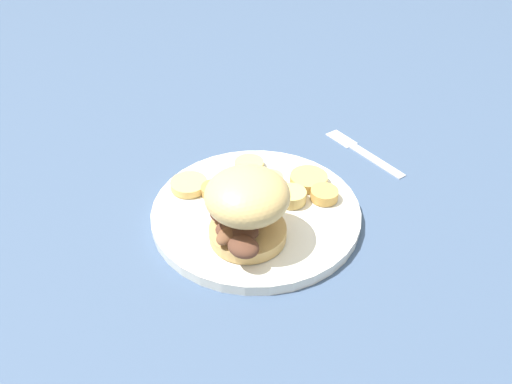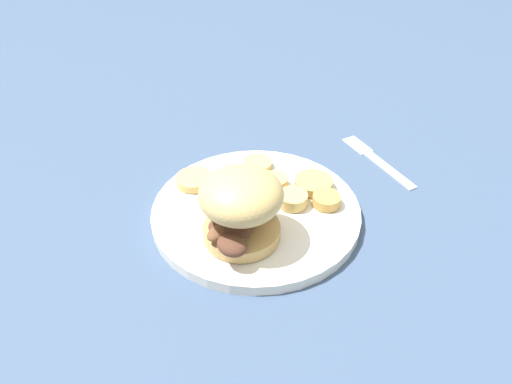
% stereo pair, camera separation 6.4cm
% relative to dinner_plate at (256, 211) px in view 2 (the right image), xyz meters
% --- Properties ---
extents(ground_plane, '(4.00, 4.00, 0.00)m').
position_rel_dinner_plate_xyz_m(ground_plane, '(0.00, 0.00, -0.01)').
color(ground_plane, '#3D5170').
extents(dinner_plate, '(0.28, 0.28, 0.02)m').
position_rel_dinner_plate_xyz_m(dinner_plate, '(0.00, 0.00, 0.00)').
color(dinner_plate, white).
rests_on(dinner_plate, ground_plane).
extents(sandwich, '(0.10, 0.12, 0.09)m').
position_rel_dinner_plate_xyz_m(sandwich, '(0.02, 0.06, 0.06)').
color(sandwich, tan).
rests_on(sandwich, dinner_plate).
extents(potato_round_0, '(0.05, 0.05, 0.01)m').
position_rel_dinner_plate_xyz_m(potato_round_0, '(0.09, -0.05, 0.01)').
color(potato_round_0, '#DBB766').
rests_on(potato_round_0, dinner_plate).
extents(potato_round_1, '(0.04, 0.04, 0.02)m').
position_rel_dinner_plate_xyz_m(potato_round_1, '(-0.05, -0.01, 0.02)').
color(potato_round_1, '#DBB766').
rests_on(potato_round_1, dinner_plate).
extents(potato_round_2, '(0.04, 0.04, 0.01)m').
position_rel_dinner_plate_xyz_m(potato_round_2, '(-0.03, -0.05, 0.01)').
color(potato_round_2, '#DBB766').
rests_on(potato_round_2, dinner_plate).
extents(potato_round_3, '(0.04, 0.04, 0.01)m').
position_rel_dinner_plate_xyz_m(potato_round_3, '(0.05, -0.03, 0.01)').
color(potato_round_3, '#BC8942').
rests_on(potato_round_3, dinner_plate).
extents(potato_round_4, '(0.04, 0.04, 0.01)m').
position_rel_dinner_plate_xyz_m(potato_round_4, '(-0.09, -0.01, 0.01)').
color(potato_round_4, tan).
rests_on(potato_round_4, dinner_plate).
extents(potato_round_5, '(0.04, 0.04, 0.01)m').
position_rel_dinner_plate_xyz_m(potato_round_5, '(-0.00, -0.09, 0.01)').
color(potato_round_5, '#DBB766').
rests_on(potato_round_5, dinner_plate).
extents(potato_round_6, '(0.05, 0.05, 0.01)m').
position_rel_dinner_plate_xyz_m(potato_round_6, '(-0.08, -0.04, 0.01)').
color(potato_round_6, tan).
rests_on(potato_round_6, dinner_plate).
extents(fork, '(0.09, 0.15, 0.00)m').
position_rel_dinner_plate_xyz_m(fork, '(-0.19, -0.13, -0.01)').
color(fork, silver).
rests_on(fork, ground_plane).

